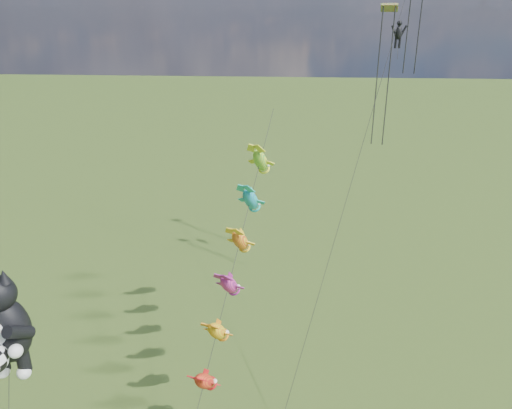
{
  "coord_description": "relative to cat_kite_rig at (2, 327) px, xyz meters",
  "views": [
    {
      "loc": [
        12.4,
        -17.22,
        22.55
      ],
      "look_at": [
        10.42,
        11.34,
        10.95
      ],
      "focal_mm": 35.0,
      "sensor_mm": 36.0,
      "label": 1
    }
  ],
  "objects": [
    {
      "name": "cat_kite_rig",
      "position": [
        0.0,
        0.0,
        0.0
      ],
      "size": [
        2.69,
        4.18,
        11.62
      ],
      "rotation": [
        0.0,
        0.0,
        0.05
      ],
      "color": "brown",
      "rests_on": "ground"
    },
    {
      "name": "fish_windsock_rig",
      "position": [
        10.17,
        5.81,
        0.57
      ],
      "size": [
        4.32,
        15.43,
        16.47
      ],
      "rotation": [
        0.0,
        0.0,
        0.06
      ],
      "color": "brown",
      "rests_on": "ground"
    },
    {
      "name": "parafoil_rig",
      "position": [
        19.79,
        16.16,
        12.15
      ],
      "size": [
        9.1,
        15.59,
        27.75
      ],
      "rotation": [
        0.0,
        0.0,
        -0.42
      ],
      "color": "brown",
      "rests_on": "ground"
    }
  ]
}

